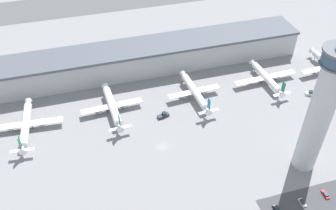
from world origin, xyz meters
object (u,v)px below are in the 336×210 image
car_silver_sedan (276,209)px  service_truck_baggage (163,115)px  service_truck_fuel (311,94)px  car_red_hatchback (325,194)px  airplane_gate_bravo (26,124)px  control_tower (321,110)px  airplane_gate_delta (195,92)px  car_yellow_taxi (302,202)px  airplane_gate_echo (266,78)px  airplane_gate_charlie (112,106)px  airplane_gate_foxtrot (331,66)px

car_silver_sedan → service_truck_baggage: bearing=113.3°
service_truck_fuel → car_red_hatchback: size_ratio=1.53×
service_truck_fuel → car_silver_sedan: 88.52m
airplane_gate_bravo → service_truck_fuel: bearing=-5.5°
control_tower → airplane_gate_bravo: size_ratio=1.72×
control_tower → service_truck_fuel: bearing=53.5°
service_truck_fuel → car_silver_sedan: service_truck_fuel is taller
airplane_gate_delta → service_truck_baggage: bearing=-153.3°
car_yellow_taxi → airplane_gate_bravo: bearing=144.8°
car_yellow_taxi → car_silver_sedan: (-12.59, 0.31, 0.02)m
airplane_gate_delta → service_truck_baggage: size_ratio=5.82×
airplane_gate_echo → car_silver_sedan: airplane_gate_echo is taller
service_truck_baggage → car_red_hatchback: service_truck_baggage is taller
control_tower → car_yellow_taxi: (-12.54, -20.25, -34.34)m
airplane_gate_bravo → airplane_gate_delta: 94.98m
airplane_gate_charlie → control_tower: bearing=-37.7°
car_silver_sedan → airplane_gate_charlie: bearing=124.4°
airplane_gate_foxtrot → service_truck_fuel: (-24.25, -17.38, -3.59)m
airplane_gate_charlie → car_yellow_taxi: size_ratio=8.88×
airplane_gate_charlie → car_red_hatchback: 116.79m
control_tower → car_red_hatchback: 39.41m
car_red_hatchback → car_silver_sedan: bearing=-178.5°
car_red_hatchback → airplane_gate_foxtrot: bearing=54.7°
control_tower → airplane_gate_echo: control_tower is taller
control_tower → car_red_hatchback: bearing=-90.6°
airplane_gate_charlie → car_yellow_taxi: bearing=-50.2°
airplane_gate_bravo → car_red_hatchback: 152.07m
service_truck_fuel → car_red_hatchback: bearing=-117.7°
control_tower → car_silver_sedan: 46.98m
airplane_gate_bravo → airplane_gate_foxtrot: airplane_gate_foxtrot is taller
airplane_gate_delta → control_tower: bearing=-61.6°
control_tower → airplane_gate_charlie: bearing=142.3°
car_yellow_taxi → airplane_gate_charlie: bearing=129.8°
airplane_gate_bravo → airplane_gate_charlie: size_ratio=1.01×
airplane_gate_bravo → service_truck_baggage: (72.83, -10.05, -3.07)m
airplane_gate_bravo → airplane_gate_echo: bearing=1.1°
airplane_gate_charlie → airplane_gate_foxtrot: (140.63, -0.30, 0.37)m
control_tower → airplane_gate_bravo: (-128.86, 61.69, -30.81)m
airplane_gate_charlie → airplane_gate_echo: bearing=0.5°
airplane_gate_bravo → car_yellow_taxi: 142.32m
airplane_gate_foxtrot → car_red_hatchback: bearing=-125.3°
service_truck_fuel → car_yellow_taxi: (-46.55, -66.18, -0.44)m
airplane_gate_bravo → airplane_gate_delta: airplane_gate_delta is taller
airplane_gate_echo → car_red_hatchback: (-13.43, -83.64, -3.57)m
service_truck_fuel → service_truck_baggage: (-90.03, 5.72, 0.01)m
airplane_gate_delta → car_red_hatchback: airplane_gate_delta is taller
service_truck_fuel → airplane_gate_charlie: bearing=171.4°
airplane_gate_delta → airplane_gate_foxtrot: 92.14m
control_tower → airplane_gate_echo: 72.57m
airplane_gate_delta → airplane_gate_echo: size_ratio=0.99×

